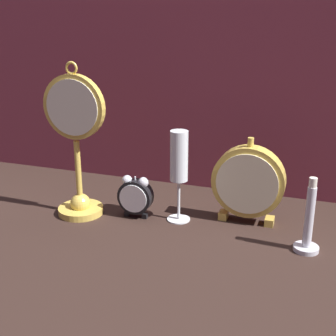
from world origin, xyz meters
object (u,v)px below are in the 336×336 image
brass_candlestick (308,226)px  champagne_flute (179,163)px  pocket_watch_on_stand (77,149)px  mantel_clock_silver (248,182)px  alarm_clock_twin_bell (135,195)px

brass_candlestick → champagne_flute: bearing=169.5°
pocket_watch_on_stand → champagne_flute: size_ratio=1.68×
mantel_clock_silver → brass_candlestick: mantel_clock_silver is taller
champagne_flute → brass_candlestick: bearing=-10.5°
alarm_clock_twin_bell → mantel_clock_silver: 0.27m
alarm_clock_twin_bell → champagne_flute: (0.10, 0.02, 0.09)m
pocket_watch_on_stand → mantel_clock_silver: size_ratio=1.79×
pocket_watch_on_stand → brass_candlestick: bearing=-1.3°
pocket_watch_on_stand → alarm_clock_twin_bell: pocket_watch_on_stand is taller
pocket_watch_on_stand → brass_candlestick: 0.55m
alarm_clock_twin_bell → brass_candlestick: (0.40, -0.04, -0.00)m
alarm_clock_twin_bell → brass_candlestick: size_ratio=0.65×
mantel_clock_silver → champagne_flute: (-0.15, -0.04, 0.04)m
pocket_watch_on_stand → brass_candlestick: pocket_watch_on_stand is taller
alarm_clock_twin_bell → mantel_clock_silver: (0.26, 0.06, 0.04)m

